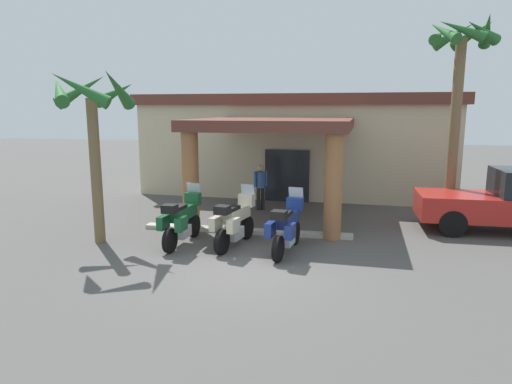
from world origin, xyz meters
name	(u,v)px	position (x,y,z in m)	size (l,w,h in m)	color
ground_plane	(244,266)	(0.00, 0.00, 0.00)	(80.00, 80.00, 0.00)	#514F4C
motel_building	(296,143)	(0.08, 10.32, 2.21)	(13.68, 11.22, 4.32)	beige
motorcycle_green	(182,220)	(-2.07, 1.36, 0.70)	(0.73, 2.21, 1.61)	black
motorcycle_cream	(235,222)	(-0.60, 1.49, 0.70)	(0.92, 2.19, 1.61)	black
motorcycle_blue	(287,227)	(0.87, 1.23, 0.70)	(0.82, 2.21, 1.61)	black
pedestrian	(261,184)	(-0.75, 6.07, 0.98)	(0.44, 0.35, 1.70)	black
pickup_truck_red	(512,202)	(7.28, 4.51, 0.94)	(5.21, 1.97, 1.95)	black
palm_tree_roadside	(92,112)	(-4.44, 1.15, 3.64)	(2.34, 2.41, 4.81)	brown
palm_tree_near_portico	(460,68)	(5.72, 5.51, 4.99)	(2.19, 2.23, 6.60)	brown
curb_strip	(246,231)	(-0.60, 2.88, 0.06)	(6.41, 0.36, 0.12)	#ADA89E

